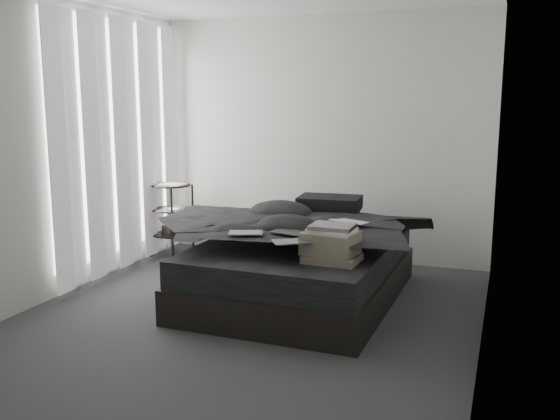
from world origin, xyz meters
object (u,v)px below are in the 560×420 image
(box_lower, at_px, (331,305))
(bed, at_px, (300,282))
(laptop, at_px, (346,214))
(side_stand, at_px, (172,221))

(box_lower, bearing_deg, bed, 129.00)
(bed, xyz_separation_m, box_lower, (0.43, -0.54, 0.02))
(bed, distance_m, laptop, 0.74)
(side_stand, bearing_deg, bed, -26.92)
(laptop, relative_size, box_lower, 0.78)
(bed, height_order, box_lower, box_lower)
(bed, bearing_deg, laptop, 7.50)
(bed, height_order, side_stand, side_stand)
(laptop, bearing_deg, side_stand, 177.60)
(bed, relative_size, box_lower, 4.85)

